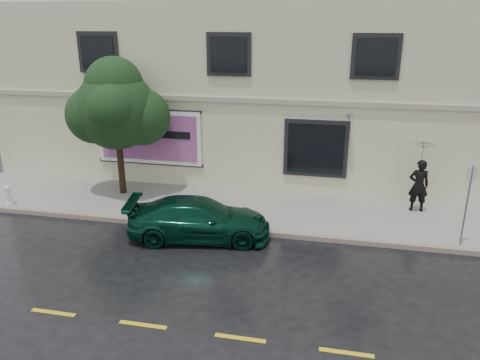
% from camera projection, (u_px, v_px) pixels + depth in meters
% --- Properties ---
extents(ground, '(90.00, 90.00, 0.00)m').
position_uv_depth(ground, '(191.00, 252.00, 13.56)').
color(ground, black).
rests_on(ground, ground).
extents(sidewalk, '(20.00, 3.50, 0.15)m').
position_uv_depth(sidewalk, '(219.00, 207.00, 16.54)').
color(sidewalk, gray).
rests_on(sidewalk, ground).
extents(curb, '(20.00, 0.18, 0.16)m').
position_uv_depth(curb, '(205.00, 228.00, 14.92)').
color(curb, gray).
rests_on(curb, ground).
extents(road_marking, '(19.00, 0.12, 0.01)m').
position_uv_depth(road_marking, '(143.00, 325.00, 10.32)').
color(road_marking, gold).
rests_on(road_marking, ground).
extents(building, '(20.00, 8.12, 7.00)m').
position_uv_depth(building, '(250.00, 87.00, 20.72)').
color(building, beige).
rests_on(building, ground).
extents(billboard, '(4.30, 0.16, 2.20)m').
position_uv_depth(billboard, '(149.00, 137.00, 18.05)').
color(billboard, white).
rests_on(billboard, ground).
extents(car, '(4.57, 2.61, 1.26)m').
position_uv_depth(car, '(199.00, 219.00, 14.21)').
color(car, '#083425').
rests_on(car, ground).
extents(pedestrian, '(0.70, 0.49, 1.82)m').
position_uv_depth(pedestrian, '(419.00, 186.00, 15.77)').
color(pedestrian, black).
rests_on(pedestrian, sidewalk).
extents(umbrella, '(1.25, 1.25, 0.76)m').
position_uv_depth(umbrella, '(424.00, 149.00, 15.35)').
color(umbrella, black).
rests_on(umbrella, pedestrian).
extents(street_tree, '(2.87, 2.87, 4.60)m').
position_uv_depth(street_tree, '(116.00, 110.00, 16.69)').
color(street_tree, black).
rests_on(street_tree, sidewalk).
extents(fire_hydrant, '(0.29, 0.27, 0.70)m').
position_uv_depth(fire_hydrant, '(9.00, 195.00, 16.48)').
color(fire_hydrant, silver).
rests_on(fire_hydrant, sidewalk).
extents(sign_pole, '(0.30, 0.07, 2.44)m').
position_uv_depth(sign_pole, '(468.00, 199.00, 13.10)').
color(sign_pole, gray).
rests_on(sign_pole, sidewalk).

